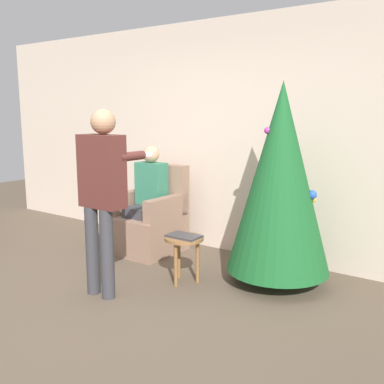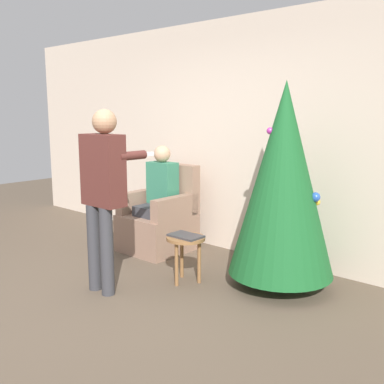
{
  "view_description": "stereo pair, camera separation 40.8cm",
  "coord_description": "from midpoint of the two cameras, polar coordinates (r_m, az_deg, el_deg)",
  "views": [
    {
      "loc": [
        2.72,
        -2.3,
        1.66
      ],
      "look_at": [
        0.38,
        0.98,
        0.93
      ],
      "focal_mm": 42.0,
      "sensor_mm": 36.0,
      "label": 1
    },
    {
      "loc": [
        3.04,
        -2.04,
        1.66
      ],
      "look_at": [
        0.38,
        0.98,
        0.93
      ],
      "focal_mm": 42.0,
      "sensor_mm": 36.0,
      "label": 2
    }
  ],
  "objects": [
    {
      "name": "side_stool",
      "position": [
        4.38,
        1.89,
        -6.73
      ],
      "size": [
        0.38,
        0.38,
        0.46
      ],
      "color": "olive",
      "rests_on": "ground_plane"
    },
    {
      "name": "christmas_tree",
      "position": [
        4.26,
        14.23,
        1.51
      ],
      "size": [
        0.99,
        0.99,
        1.94
      ],
      "color": "brown",
      "rests_on": "ground_plane"
    },
    {
      "name": "ground_plane",
      "position": [
        3.97,
        -10.89,
        -14.68
      ],
      "size": [
        14.0,
        14.0,
        0.0
      ],
      "primitive_type": "plane",
      "color": "brown"
    },
    {
      "name": "wall_back",
      "position": [
        5.27,
        8.23,
        6.78
      ],
      "size": [
        8.0,
        0.06,
        2.7
      ],
      "color": "beige",
      "rests_on": "ground_plane"
    },
    {
      "name": "person_standing",
      "position": [
        4.09,
        -8.44,
        0.95
      ],
      "size": [
        0.44,
        0.57,
        1.68
      ],
      "color": "#38383D",
      "rests_on": "ground_plane"
    },
    {
      "name": "laptop",
      "position": [
        4.36,
        1.9,
        -5.61
      ],
      "size": [
        0.32,
        0.21,
        0.02
      ],
      "color": "#38383D",
      "rests_on": "side_stool"
    },
    {
      "name": "person_seated",
      "position": [
        5.33,
        -2.18,
        -0.21
      ],
      "size": [
        0.36,
        0.46,
        1.26
      ],
      "color": "#38383D",
      "rests_on": "ground_plane"
    },
    {
      "name": "armchair",
      "position": [
        5.43,
        -1.92,
        -3.7
      ],
      "size": [
        0.72,
        0.75,
        1.03
      ],
      "color": "#93705B",
      "rests_on": "ground_plane"
    }
  ]
}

